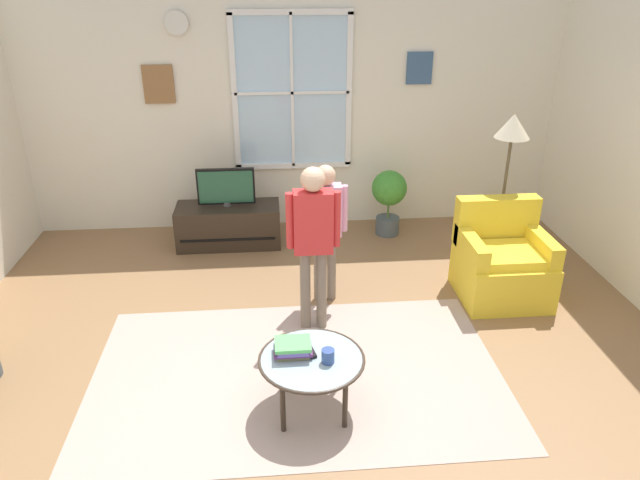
# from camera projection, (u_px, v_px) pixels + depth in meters

# --- Properties ---
(ground_plane) EXTENTS (6.49, 6.59, 0.02)m
(ground_plane) POSITION_uv_depth(u_px,v_px,m) (318.00, 384.00, 4.26)
(ground_plane) COLOR olive
(back_wall) EXTENTS (5.89, 0.17, 2.76)m
(back_wall) POSITION_uv_depth(u_px,v_px,m) (294.00, 105.00, 6.42)
(back_wall) COLOR silver
(back_wall) RESTS_ON ground_plane
(area_rug) EXTENTS (3.05, 1.91, 0.01)m
(area_rug) POSITION_uv_depth(u_px,v_px,m) (297.00, 373.00, 4.35)
(area_rug) COLOR tan
(area_rug) RESTS_ON ground_plane
(tv_stand) EXTENTS (1.11, 0.48, 0.45)m
(tv_stand) POSITION_uv_depth(u_px,v_px,m) (229.00, 225.00, 6.32)
(tv_stand) COLOR #2D2319
(tv_stand) RESTS_ON ground_plane
(television) EXTENTS (0.61, 0.08, 0.42)m
(television) POSITION_uv_depth(u_px,v_px,m) (226.00, 187.00, 6.13)
(television) COLOR #4C4C4C
(television) RESTS_ON tv_stand
(armchair) EXTENTS (0.76, 0.74, 0.87)m
(armchair) POSITION_uv_depth(u_px,v_px,m) (502.00, 263.00, 5.28)
(armchair) COLOR yellow
(armchair) RESTS_ON ground_plane
(coffee_table) EXTENTS (0.72, 0.72, 0.42)m
(coffee_table) POSITION_uv_depth(u_px,v_px,m) (312.00, 362.00, 3.85)
(coffee_table) COLOR #99B2B7
(coffee_table) RESTS_ON ground_plane
(book_stack) EXTENTS (0.26, 0.19, 0.10)m
(book_stack) POSITION_uv_depth(u_px,v_px,m) (293.00, 348.00, 3.85)
(book_stack) COLOR olive
(book_stack) RESTS_ON coffee_table
(cup) EXTENTS (0.09, 0.09, 0.10)m
(cup) POSITION_uv_depth(u_px,v_px,m) (328.00, 356.00, 3.78)
(cup) COLOR #334C8C
(cup) RESTS_ON coffee_table
(remote_near_books) EXTENTS (0.07, 0.15, 0.02)m
(remote_near_books) POSITION_uv_depth(u_px,v_px,m) (311.00, 351.00, 3.89)
(remote_near_books) COLOR black
(remote_near_books) RESTS_ON coffee_table
(person_pink_shirt) EXTENTS (0.39, 0.18, 1.28)m
(person_pink_shirt) POSITION_uv_depth(u_px,v_px,m) (325.00, 219.00, 5.00)
(person_pink_shirt) COLOR #726656
(person_pink_shirt) RESTS_ON ground_plane
(person_red_shirt) EXTENTS (0.43, 0.19, 1.41)m
(person_red_shirt) POSITION_uv_depth(u_px,v_px,m) (313.00, 232.00, 4.55)
(person_red_shirt) COLOR #726656
(person_red_shirt) RESTS_ON ground_plane
(potted_plant_by_window) EXTENTS (0.39, 0.39, 0.75)m
(potted_plant_by_window) POSITION_uv_depth(u_px,v_px,m) (389.00, 195.00, 6.47)
(potted_plant_by_window) COLOR #4C565B
(potted_plant_by_window) RESTS_ON ground_plane
(floor_lamp) EXTENTS (0.32, 0.32, 1.57)m
(floor_lamp) POSITION_uv_depth(u_px,v_px,m) (511.00, 142.00, 5.34)
(floor_lamp) COLOR black
(floor_lamp) RESTS_ON ground_plane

